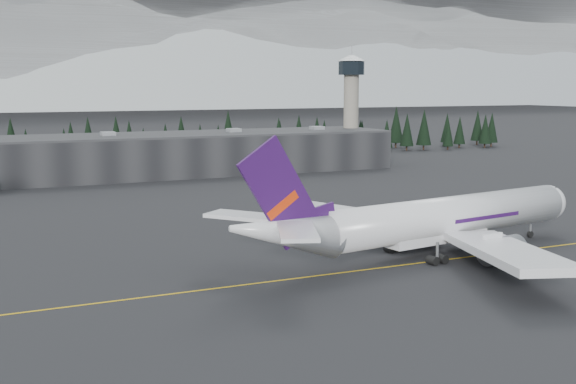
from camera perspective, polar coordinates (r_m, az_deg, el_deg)
name	(u,v)px	position (r m, az deg, el deg)	size (l,w,h in m)	color
ground	(344,269)	(109.58, 4.47, -6.05)	(1400.00, 1400.00, 0.00)	black
taxiline	(351,272)	(107.90, 4.99, -6.28)	(400.00, 0.40, 0.02)	gold
terminal	(142,155)	(224.44, -11.47, 2.87)	(160.00, 30.00, 12.60)	black
control_tower	(351,97)	(254.51, 5.02, 7.50)	(10.00, 10.00, 37.70)	gray
treeline	(116,143)	(260.32, -13.42, 3.81)	(360.00, 20.00, 15.00)	black
jet_main	(423,221)	(117.47, 10.58, -2.28)	(69.95, 64.15, 20.65)	silver
gse_vehicle_b	(273,178)	(208.14, -1.19, 1.08)	(1.83, 4.55, 1.55)	#BBBABD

